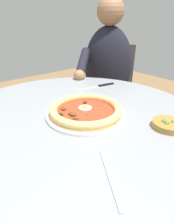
# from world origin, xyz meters

# --- Properties ---
(dining_table) EXTENTS (1.00, 1.00, 0.71)m
(dining_table) POSITION_xyz_m (0.00, 0.00, 0.59)
(dining_table) COLOR gray
(dining_table) RESTS_ON ground
(pizza_on_plate) EXTENTS (0.30, 0.30, 0.04)m
(pizza_on_plate) POSITION_xyz_m (-0.03, 0.03, 0.73)
(pizza_on_plate) COLOR white
(pizza_on_plate) RESTS_ON dining_table
(steak_knife) EXTENTS (0.21, 0.05, 0.01)m
(steak_knife) POSITION_xyz_m (-0.31, -0.18, 0.72)
(steak_knife) COLOR silver
(steak_knife) RESTS_ON dining_table
(olive_pan) EXTENTS (0.13, 0.11, 0.04)m
(olive_pan) POSITION_xyz_m (-0.19, 0.27, 0.73)
(olive_pan) COLOR olive
(olive_pan) RESTS_ON dining_table
(fork_utensil) EXTENTS (0.11, 0.16, 0.00)m
(fork_utensil) POSITION_xyz_m (0.12, 0.30, 0.72)
(fork_utensil) COLOR #BCBCC1
(fork_utensil) RESTS_ON dining_table
(diner_person) EXTENTS (0.57, 0.44, 1.17)m
(diner_person) POSITION_xyz_m (-0.61, -0.44, 0.51)
(diner_person) COLOR #282833
(diner_person) RESTS_ON ground
(cafe_chair_diner) EXTENTS (0.55, 0.55, 0.86)m
(cafe_chair_diner) POSITION_xyz_m (-0.73, -0.52, 0.53)
(cafe_chair_diner) COLOR #504A45
(cafe_chair_diner) RESTS_ON ground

